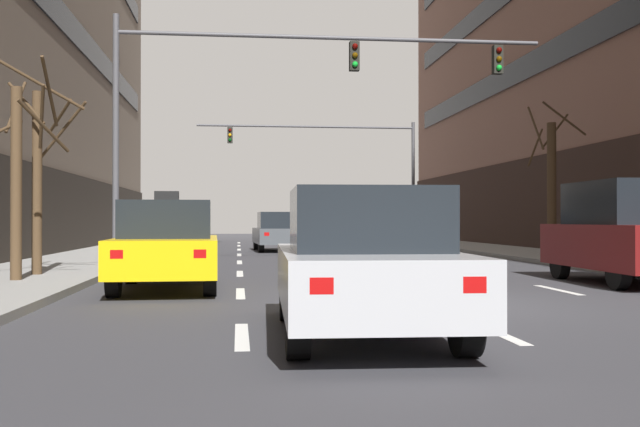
# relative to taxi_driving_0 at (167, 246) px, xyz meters

# --- Properties ---
(ground_plane) EXTENTS (120.00, 120.00, 0.00)m
(ground_plane) POSITION_rel_taxi_driving_0_xyz_m (4.45, -2.89, -0.85)
(ground_plane) COLOR #38383D
(lane_stripe_l1_s3) EXTENTS (0.16, 2.00, 0.01)m
(lane_stripe_l1_s3) POSITION_rel_taxi_driving_0_xyz_m (1.41, -5.89, -0.84)
(lane_stripe_l1_s3) COLOR silver
(lane_stripe_l1_s3) RESTS_ON ground
(lane_stripe_l1_s4) EXTENTS (0.16, 2.00, 0.01)m
(lane_stripe_l1_s4) POSITION_rel_taxi_driving_0_xyz_m (1.41, -0.89, -0.84)
(lane_stripe_l1_s4) COLOR silver
(lane_stripe_l1_s4) RESTS_ON ground
(lane_stripe_l1_s5) EXTENTS (0.16, 2.00, 0.01)m
(lane_stripe_l1_s5) POSITION_rel_taxi_driving_0_xyz_m (1.41, 4.11, -0.84)
(lane_stripe_l1_s5) COLOR silver
(lane_stripe_l1_s5) RESTS_ON ground
(lane_stripe_l1_s6) EXTENTS (0.16, 2.00, 0.01)m
(lane_stripe_l1_s6) POSITION_rel_taxi_driving_0_xyz_m (1.41, 9.11, -0.84)
(lane_stripe_l1_s6) COLOR silver
(lane_stripe_l1_s6) RESTS_ON ground
(lane_stripe_l1_s7) EXTENTS (0.16, 2.00, 0.01)m
(lane_stripe_l1_s7) POSITION_rel_taxi_driving_0_xyz_m (1.41, 14.11, -0.84)
(lane_stripe_l1_s7) COLOR silver
(lane_stripe_l1_s7) RESTS_ON ground
(lane_stripe_l1_s8) EXTENTS (0.16, 2.00, 0.01)m
(lane_stripe_l1_s8) POSITION_rel_taxi_driving_0_xyz_m (1.41, 19.11, -0.84)
(lane_stripe_l1_s8) COLOR silver
(lane_stripe_l1_s8) RESTS_ON ground
(lane_stripe_l1_s9) EXTENTS (0.16, 2.00, 0.01)m
(lane_stripe_l1_s9) POSITION_rel_taxi_driving_0_xyz_m (1.41, 24.11, -0.84)
(lane_stripe_l1_s9) COLOR silver
(lane_stripe_l1_s9) RESTS_ON ground
(lane_stripe_l1_s10) EXTENTS (0.16, 2.00, 0.01)m
(lane_stripe_l1_s10) POSITION_rel_taxi_driving_0_xyz_m (1.41, 29.11, -0.84)
(lane_stripe_l1_s10) COLOR silver
(lane_stripe_l1_s10) RESTS_ON ground
(lane_stripe_l2_s3) EXTENTS (0.16, 2.00, 0.01)m
(lane_stripe_l2_s3) POSITION_rel_taxi_driving_0_xyz_m (4.45, -5.89, -0.84)
(lane_stripe_l2_s3) COLOR silver
(lane_stripe_l2_s3) RESTS_ON ground
(lane_stripe_l2_s4) EXTENTS (0.16, 2.00, 0.01)m
(lane_stripe_l2_s4) POSITION_rel_taxi_driving_0_xyz_m (4.45, -0.89, -0.84)
(lane_stripe_l2_s4) COLOR silver
(lane_stripe_l2_s4) RESTS_ON ground
(lane_stripe_l2_s5) EXTENTS (0.16, 2.00, 0.01)m
(lane_stripe_l2_s5) POSITION_rel_taxi_driving_0_xyz_m (4.45, 4.11, -0.84)
(lane_stripe_l2_s5) COLOR silver
(lane_stripe_l2_s5) RESTS_ON ground
(lane_stripe_l2_s6) EXTENTS (0.16, 2.00, 0.01)m
(lane_stripe_l2_s6) POSITION_rel_taxi_driving_0_xyz_m (4.45, 9.11, -0.84)
(lane_stripe_l2_s6) COLOR silver
(lane_stripe_l2_s6) RESTS_ON ground
(lane_stripe_l2_s7) EXTENTS (0.16, 2.00, 0.01)m
(lane_stripe_l2_s7) POSITION_rel_taxi_driving_0_xyz_m (4.45, 14.11, -0.84)
(lane_stripe_l2_s7) COLOR silver
(lane_stripe_l2_s7) RESTS_ON ground
(lane_stripe_l2_s8) EXTENTS (0.16, 2.00, 0.01)m
(lane_stripe_l2_s8) POSITION_rel_taxi_driving_0_xyz_m (4.45, 19.11, -0.84)
(lane_stripe_l2_s8) COLOR silver
(lane_stripe_l2_s8) RESTS_ON ground
(lane_stripe_l2_s9) EXTENTS (0.16, 2.00, 0.01)m
(lane_stripe_l2_s9) POSITION_rel_taxi_driving_0_xyz_m (4.45, 24.11, -0.84)
(lane_stripe_l2_s9) COLOR silver
(lane_stripe_l2_s9) RESTS_ON ground
(lane_stripe_l2_s10) EXTENTS (0.16, 2.00, 0.01)m
(lane_stripe_l2_s10) POSITION_rel_taxi_driving_0_xyz_m (4.45, 29.11, -0.84)
(lane_stripe_l2_s10) COLOR silver
(lane_stripe_l2_s10) RESTS_ON ground
(lane_stripe_l3_s4) EXTENTS (0.16, 2.00, 0.01)m
(lane_stripe_l3_s4) POSITION_rel_taxi_driving_0_xyz_m (7.48, -0.89, -0.84)
(lane_stripe_l3_s4) COLOR silver
(lane_stripe_l3_s4) RESTS_ON ground
(lane_stripe_l3_s5) EXTENTS (0.16, 2.00, 0.01)m
(lane_stripe_l3_s5) POSITION_rel_taxi_driving_0_xyz_m (7.48, 4.11, -0.84)
(lane_stripe_l3_s5) COLOR silver
(lane_stripe_l3_s5) RESTS_ON ground
(lane_stripe_l3_s6) EXTENTS (0.16, 2.00, 0.01)m
(lane_stripe_l3_s6) POSITION_rel_taxi_driving_0_xyz_m (7.48, 9.11, -0.84)
(lane_stripe_l3_s6) COLOR silver
(lane_stripe_l3_s6) RESTS_ON ground
(lane_stripe_l3_s7) EXTENTS (0.16, 2.00, 0.01)m
(lane_stripe_l3_s7) POSITION_rel_taxi_driving_0_xyz_m (7.48, 14.11, -0.84)
(lane_stripe_l3_s7) COLOR silver
(lane_stripe_l3_s7) RESTS_ON ground
(lane_stripe_l3_s8) EXTENTS (0.16, 2.00, 0.01)m
(lane_stripe_l3_s8) POSITION_rel_taxi_driving_0_xyz_m (7.48, 19.11, -0.84)
(lane_stripe_l3_s8) COLOR silver
(lane_stripe_l3_s8) RESTS_ON ground
(lane_stripe_l3_s9) EXTENTS (0.16, 2.00, 0.01)m
(lane_stripe_l3_s9) POSITION_rel_taxi_driving_0_xyz_m (7.48, 24.11, -0.84)
(lane_stripe_l3_s9) COLOR silver
(lane_stripe_l3_s9) RESTS_ON ground
(lane_stripe_l3_s10) EXTENTS (0.16, 2.00, 0.01)m
(lane_stripe_l3_s10) POSITION_rel_taxi_driving_0_xyz_m (7.48, 29.11, -0.84)
(lane_stripe_l3_s10) COLOR silver
(lane_stripe_l3_s10) RESTS_ON ground
(taxi_driving_0) EXTENTS (2.05, 4.63, 1.90)m
(taxi_driving_0) POSITION_rel_taxi_driving_0_xyz_m (0.00, 0.00, 0.00)
(taxi_driving_0) COLOR black
(taxi_driving_0) RESTS_ON ground
(car_driving_1) EXTENTS (2.06, 4.62, 1.71)m
(car_driving_1) POSITION_rel_taxi_driving_0_xyz_m (2.82, -6.07, -0.00)
(car_driving_1) COLOR black
(car_driving_1) RESTS_ON ground
(car_driving_2) EXTENTS (2.09, 4.57, 1.68)m
(car_driving_2) POSITION_rel_taxi_driving_0_xyz_m (3.06, 17.34, -0.02)
(car_driving_2) COLOR black
(car_driving_2) RESTS_ON ground
(car_parked_2) EXTENTS (1.98, 4.52, 2.17)m
(car_parked_2) POSITION_rel_taxi_driving_0_xyz_m (9.47, 0.28, 0.23)
(car_parked_2) COLOR black
(car_parked_2) RESTS_ON ground
(traffic_signal_0) EXTENTS (12.32, 0.35, 6.96)m
(traffic_signal_0) POSITION_rel_taxi_driving_0_xyz_m (2.27, 6.53, 4.38)
(traffic_signal_0) COLOR #4C4C51
(traffic_signal_0) RESTS_ON sidewalk_left
(traffic_signal_1) EXTENTS (11.85, 0.35, 6.57)m
(traffic_signal_1) POSITION_rel_taxi_driving_0_xyz_m (7.16, 25.19, 4.07)
(traffic_signal_1) COLOR #4C4C51
(traffic_signal_1) RESTS_ON sidewalk_right
(street_tree_0) EXTENTS (1.77, 1.78, 5.14)m
(street_tree_0) POSITION_rel_taxi_driving_0_xyz_m (11.97, 9.59, 1.70)
(street_tree_0) COLOR #4C3823
(street_tree_0) RESTS_ON sidewalk_right
(street_tree_1) EXTENTS (1.73, 2.20, 4.55)m
(street_tree_1) POSITION_rel_taxi_driving_0_xyz_m (-3.07, 2.50, 1.60)
(street_tree_1) COLOR #4C3823
(street_tree_1) RESTS_ON sidewalk_left
(street_tree_3) EXTENTS (1.91, 1.90, 4.43)m
(street_tree_3) POSITION_rel_taxi_driving_0_xyz_m (-3.05, 0.96, 1.43)
(street_tree_3) COLOR #4C3823
(street_tree_3) RESTS_ON sidewalk_left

